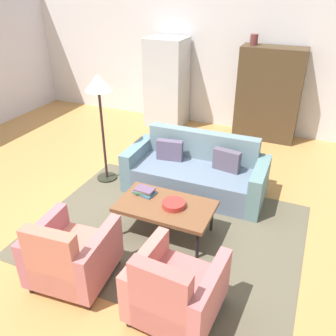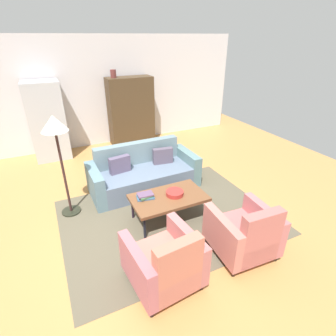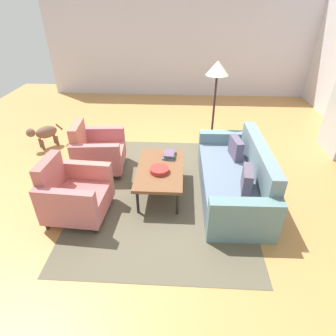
# 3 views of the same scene
# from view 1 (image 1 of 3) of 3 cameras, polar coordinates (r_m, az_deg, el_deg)

# --- Properties ---
(ground_plane) EXTENTS (10.64, 10.64, 0.00)m
(ground_plane) POSITION_cam_1_polar(r_m,az_deg,el_deg) (5.04, -5.55, -7.54)
(ground_plane) COLOR #BB8447
(wall_back) EXTENTS (8.87, 0.12, 2.80)m
(wall_back) POSITION_cam_1_polar(r_m,az_deg,el_deg) (7.78, 7.97, 16.83)
(wall_back) COLOR silver
(wall_back) RESTS_ON ground
(area_rug) EXTENTS (3.40, 2.60, 0.01)m
(area_rug) POSITION_cam_1_polar(r_m,az_deg,el_deg) (4.75, -0.15, -9.92)
(area_rug) COLOR brown
(area_rug) RESTS_ON ground
(couch) EXTENTS (2.11, 0.94, 0.86)m
(couch) POSITION_cam_1_polar(r_m,az_deg,el_deg) (5.48, 4.59, -0.70)
(couch) COLOR slate
(couch) RESTS_ON ground
(coffee_table) EXTENTS (1.20, 0.70, 0.44)m
(coffee_table) POSITION_cam_1_polar(r_m,az_deg,el_deg) (4.47, -0.41, -6.30)
(coffee_table) COLOR black
(coffee_table) RESTS_ON ground
(armchair_left) EXTENTS (0.87, 0.87, 0.88)m
(armchair_left) POSITION_cam_1_polar(r_m,az_deg,el_deg) (4.00, -15.53, -13.66)
(armchair_left) COLOR #361E10
(armchair_left) RESTS_ON ground
(armchair_right) EXTENTS (0.85, 0.85, 0.88)m
(armchair_right) POSITION_cam_1_polar(r_m,az_deg,el_deg) (3.53, 0.90, -19.38)
(armchair_right) COLOR #372420
(armchair_right) RESTS_ON ground
(fruit_bowl) EXTENTS (0.29, 0.29, 0.07)m
(fruit_bowl) POSITION_cam_1_polar(r_m,az_deg,el_deg) (4.40, 0.91, -5.85)
(fruit_bowl) COLOR #AA2D28
(fruit_bowl) RESTS_ON coffee_table
(book_stack) EXTENTS (0.30, 0.23, 0.08)m
(book_stack) POSITION_cam_1_polar(r_m,az_deg,el_deg) (4.65, -3.76, -3.74)
(book_stack) COLOR #3C6184
(book_stack) RESTS_ON coffee_table
(cabinet) EXTENTS (1.20, 0.51, 1.80)m
(cabinet) POSITION_cam_1_polar(r_m,az_deg,el_deg) (7.34, 15.86, 11.29)
(cabinet) COLOR #453320
(cabinet) RESTS_ON ground
(vase_tall) EXTENTS (0.15, 0.15, 0.20)m
(vase_tall) POSITION_cam_1_polar(r_m,az_deg,el_deg) (7.18, 13.65, 19.41)
(vase_tall) COLOR brown
(vase_tall) RESTS_ON cabinet
(refrigerator) EXTENTS (0.80, 0.73, 1.85)m
(refrigerator) POSITION_cam_1_polar(r_m,az_deg,el_deg) (7.79, -0.19, 13.51)
(refrigerator) COLOR #B7BABF
(refrigerator) RESTS_ON ground
(floor_lamp) EXTENTS (0.40, 0.40, 1.72)m
(floor_lamp) POSITION_cam_1_polar(r_m,az_deg,el_deg) (5.39, -11.02, 11.75)
(floor_lamp) COLOR #25281C
(floor_lamp) RESTS_ON ground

